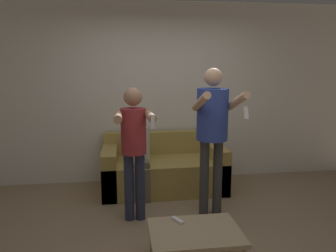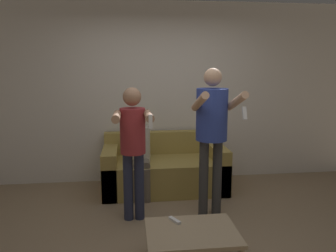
% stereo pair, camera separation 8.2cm
% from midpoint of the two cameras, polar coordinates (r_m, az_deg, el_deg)
% --- Properties ---
extents(ground_plane, '(14.00, 14.00, 0.00)m').
position_cam_midpoint_polar(ground_plane, '(3.53, 2.79, -19.39)').
color(ground_plane, '#937A5B').
extents(wall_back, '(6.40, 0.06, 2.70)m').
position_cam_midpoint_polar(wall_back, '(5.01, -0.79, 5.74)').
color(wall_back, silver).
rests_on(wall_back, ground_plane).
extents(couch, '(1.72, 0.86, 0.79)m').
position_cam_midpoint_polar(couch, '(4.76, -0.19, -7.64)').
color(couch, '#AD9347').
rests_on(couch, ground_plane).
extents(person_standing_left, '(0.40, 0.74, 1.53)m').
position_cam_midpoint_polar(person_standing_left, '(3.64, -5.48, -2.51)').
color(person_standing_left, '#282D47').
rests_on(person_standing_left, ground_plane).
extents(person_standing_right, '(0.48, 0.72, 1.74)m').
position_cam_midpoint_polar(person_standing_right, '(3.75, 8.29, 0.33)').
color(person_standing_right, '#383838').
rests_on(person_standing_right, ground_plane).
extents(person_seated, '(0.27, 0.51, 1.17)m').
position_cam_midpoint_polar(person_seated, '(4.44, -4.26, -4.18)').
color(person_seated, '#6B6051').
rests_on(person_seated, ground_plane).
extents(coffee_table, '(0.80, 0.59, 0.35)m').
position_cam_midpoint_polar(coffee_table, '(3.01, 4.99, -18.29)').
color(coffee_table, tan).
rests_on(coffee_table, ground_plane).
extents(remote_on_table, '(0.10, 0.15, 0.02)m').
position_cam_midpoint_polar(remote_on_table, '(3.13, 1.96, -16.10)').
color(remote_on_table, white).
rests_on(remote_on_table, coffee_table).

